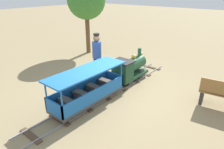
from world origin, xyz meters
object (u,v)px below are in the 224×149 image
Objects in this scene: passenger_car at (88,90)px; conductor_person at (97,53)px; oak_tree_near at (86,0)px; locomotive at (129,68)px.

conductor_person reaches higher than passenger_car.
conductor_person is 3.65m from oak_tree_near.
locomotive is 1.21m from conductor_person.
locomotive is at bearing -23.13° from oak_tree_near.
locomotive is at bearing 90.00° from passenger_car.
oak_tree_near is at bearing 141.13° from conductor_person.
oak_tree_near is at bearing 156.87° from locomotive.
conductor_person is at bearing 124.82° from passenger_car.
conductor_person is at bearing -38.87° from oak_tree_near.
oak_tree_near is (-3.54, 3.45, 2.03)m from passenger_car.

